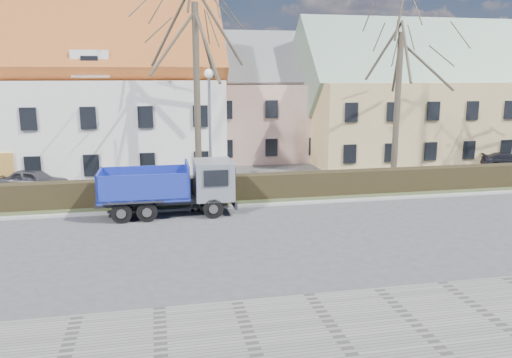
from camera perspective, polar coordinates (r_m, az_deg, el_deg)
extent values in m
plane|color=#434345|center=(20.98, 1.10, -6.41)|extent=(120.00, 120.00, 0.00)
cube|color=gray|center=(13.48, 9.38, -17.36)|extent=(80.00, 5.00, 0.08)
cube|color=#A7A5A1|center=(25.29, -1.18, -3.07)|extent=(80.00, 0.30, 0.12)
cube|color=#3A4526|center=(26.82, -1.79, -2.22)|extent=(80.00, 3.00, 0.10)
cube|color=black|center=(26.49, -1.73, -1.07)|extent=(60.00, 0.90, 1.30)
imported|color=#2E2E35|center=(31.18, -24.05, -0.13)|extent=(4.09, 2.58, 1.30)
imported|color=black|center=(39.71, 26.97, 1.87)|extent=(4.19, 2.88, 1.13)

